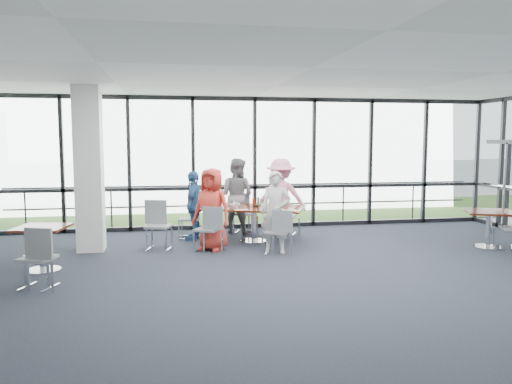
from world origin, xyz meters
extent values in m
cube|color=#1F262F|center=(0.00, 0.00, -0.01)|extent=(12.00, 10.00, 0.02)
cube|color=white|center=(0.00, 0.00, 3.20)|extent=(12.00, 10.00, 0.04)
cube|color=white|center=(0.00, 5.00, 1.60)|extent=(12.00, 0.10, 3.20)
cube|color=black|center=(6.00, 3.75, 1.05)|extent=(0.12, 1.60, 2.10)
cube|color=white|center=(-3.60, 3.00, 1.60)|extent=(0.50, 0.50, 3.20)
cube|color=gray|center=(0.00, 10.00, -0.02)|extent=(80.00, 70.00, 0.02)
cube|color=#2A4F1A|center=(0.00, 8.00, 0.01)|extent=(80.00, 5.00, 0.01)
cube|color=silver|center=(4.00, 32.00, 3.00)|extent=(24.00, 10.00, 6.00)
cylinder|color=#2D2D33|center=(0.00, 5.60, 0.50)|extent=(12.00, 0.06, 0.06)
cube|color=#3C1508|center=(-0.32, 3.27, 0.73)|extent=(2.37, 1.85, 0.04)
cylinder|color=silver|center=(-0.32, 3.27, 0.35)|extent=(0.12, 0.12, 0.71)
cylinder|color=silver|center=(-0.32, 3.27, 0.01)|extent=(0.56, 0.56, 0.03)
cube|color=#3C1508|center=(-4.16, 1.51, 0.73)|extent=(0.90, 0.90, 0.04)
cylinder|color=silver|center=(-4.16, 1.51, 0.35)|extent=(0.12, 0.12, 0.71)
cube|color=#3C1508|center=(4.25, 1.88, 0.73)|extent=(1.17, 1.17, 0.04)
cylinder|color=silver|center=(4.25, 1.88, 0.35)|extent=(0.12, 0.12, 0.71)
imported|color=red|center=(-1.26, 2.63, 0.81)|extent=(0.95, 0.87, 1.62)
imported|color=silver|center=(-0.07, 2.19, 0.79)|extent=(0.68, 0.58, 1.58)
imported|color=slate|center=(-0.54, 4.36, 0.87)|extent=(0.99, 0.92, 1.74)
imported|color=pink|center=(0.41, 3.90, 0.87)|extent=(1.22, 0.79, 1.75)
imported|color=#2A588C|center=(-1.55, 3.73, 0.75)|extent=(0.73, 0.98, 1.50)
cylinder|color=white|center=(-0.99, 3.10, 0.76)|extent=(0.25, 0.25, 0.01)
cylinder|color=white|center=(0.08, 2.67, 0.76)|extent=(0.28, 0.28, 0.01)
cylinder|color=white|center=(-0.66, 3.77, 0.76)|extent=(0.24, 0.24, 0.01)
cylinder|color=white|center=(0.27, 3.42, 0.76)|extent=(0.25, 0.25, 0.01)
cylinder|color=white|center=(-1.22, 3.59, 0.76)|extent=(0.28, 0.28, 0.01)
cylinder|color=white|center=(-0.70, 3.08, 0.82)|extent=(0.07, 0.07, 0.13)
cylinder|color=white|center=(-0.07, 3.00, 0.82)|extent=(0.07, 0.07, 0.14)
cylinder|color=white|center=(-0.16, 3.47, 0.83)|extent=(0.08, 0.08, 0.15)
cylinder|color=white|center=(-1.10, 3.37, 0.82)|extent=(0.07, 0.07, 0.14)
cube|color=white|center=(-0.64, 2.88, 0.75)|extent=(0.29, 0.20, 0.00)
cube|color=white|center=(0.38, 2.62, 0.75)|extent=(0.32, 0.35, 0.00)
cube|color=white|center=(0.01, 3.60, 0.75)|extent=(0.34, 0.25, 0.00)
cube|color=black|center=(-0.27, 3.30, 0.77)|extent=(0.10, 0.07, 0.04)
cylinder|color=#A01A00|center=(-0.31, 3.34, 0.84)|extent=(0.06, 0.06, 0.18)
cylinder|color=#26713F|center=(-0.21, 3.32, 0.85)|extent=(0.05, 0.05, 0.20)
camera|label=1|loc=(-2.06, -7.06, 2.17)|focal=35.00mm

